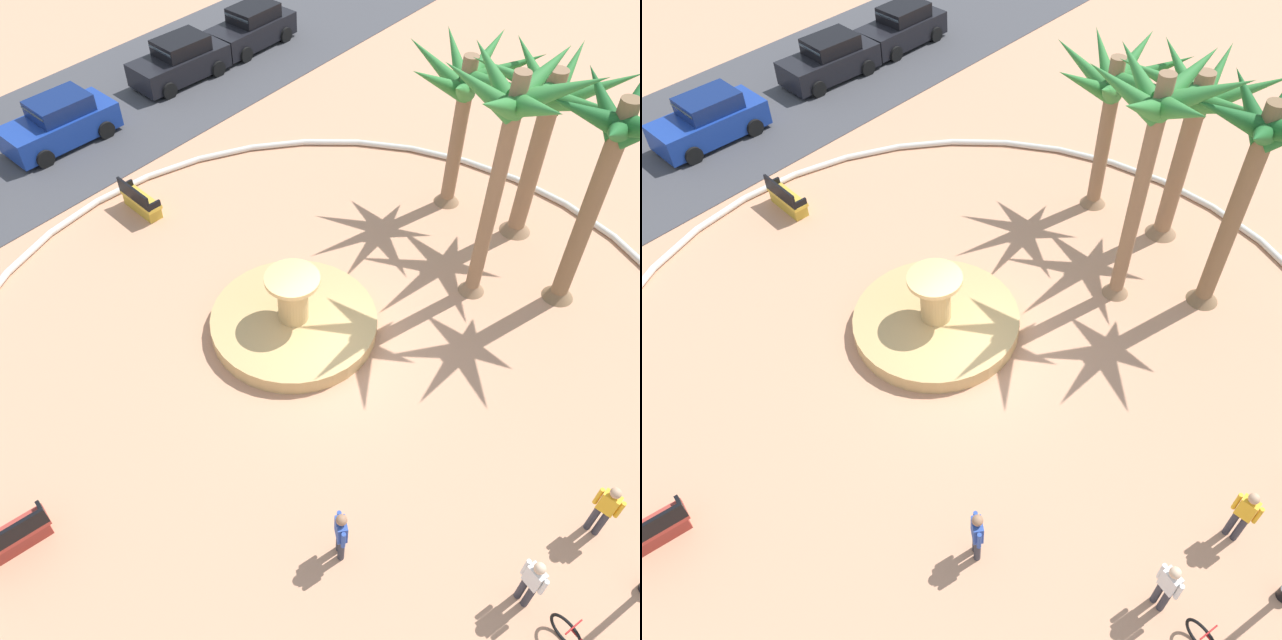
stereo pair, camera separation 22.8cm
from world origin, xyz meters
TOP-DOWN VIEW (x-y plane):
  - ground_plane at (0.00, 0.00)m, footprint 80.00×80.00m
  - plaza_curb at (0.00, 0.00)m, footprint 19.78×19.78m
  - street_asphalt at (0.00, 14.29)m, footprint 48.00×8.00m
  - fountain at (0.05, 1.34)m, footprint 4.42×4.42m
  - palm_tree_near_fountain at (5.67, -3.56)m, footprint 3.60×3.42m
  - palm_tree_by_curb at (7.50, -1.19)m, footprint 4.45×4.34m
  - palm_tree_mid_plaza at (4.33, -1.57)m, footprint 3.77×3.52m
  - palm_tree_far_side at (7.37, 1.20)m, footprint 4.19×4.21m
  - bench_east at (0.70, 8.38)m, footprint 0.64×1.64m
  - bench_west at (-8.17, 1.72)m, footprint 1.67×0.82m
  - person_cyclist_helmet at (-0.21, -7.21)m, footprint 0.22×0.53m
  - person_cyclist_photo at (-2.44, -6.77)m, footprint 0.29×0.51m
  - person_pedestrian_stroll at (-3.98, -3.48)m, footprint 0.37×0.43m
  - parked_car_second at (1.50, 13.61)m, footprint 4.08×2.08m
  - parked_car_third at (7.33, 13.86)m, footprint 4.11×2.13m
  - parked_car_rightmost at (11.38, 13.77)m, footprint 4.01×1.94m

SIDE VIEW (x-z plane):
  - ground_plane at x=0.00m, z-range 0.00..0.00m
  - street_asphalt at x=0.00m, z-range 0.00..0.03m
  - plaza_curb at x=0.00m, z-range 0.00..0.20m
  - fountain at x=0.05m, z-range -0.65..1.22m
  - bench_east at x=0.70m, z-range -0.15..0.85m
  - bench_west at x=-8.17m, z-range -0.15..0.85m
  - parked_car_second at x=1.50m, z-range -0.05..1.61m
  - parked_car_third at x=7.33m, z-range -0.05..1.61m
  - parked_car_rightmost at x=11.38m, z-range -0.05..1.61m
  - person_pedestrian_stroll at x=-3.98m, z-range 0.10..1.71m
  - person_cyclist_photo at x=-2.44m, z-range 0.10..1.75m
  - person_cyclist_helmet at x=-0.21m, z-range 0.10..1.81m
  - palm_tree_far_side at x=7.37m, z-range 1.31..6.46m
  - palm_tree_by_curb at x=7.50m, z-range 1.24..6.74m
  - palm_tree_near_fountain at x=5.67m, z-range 1.43..7.70m
  - palm_tree_mid_plaza at x=4.33m, z-range 1.81..8.58m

